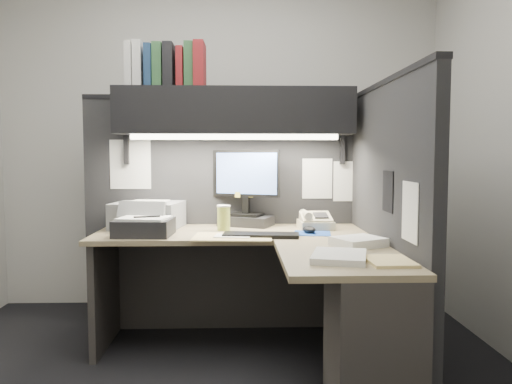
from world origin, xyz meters
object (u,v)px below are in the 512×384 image
at_px(desk, 291,301).
at_px(monitor, 246,196).
at_px(overhead_shelf, 235,112).
at_px(printer, 148,215).
at_px(keyboard, 261,235).
at_px(notebook_stack, 144,227).
at_px(coffee_cup, 224,219).
at_px(telephone, 316,222).

xyz_separation_m(desk, monitor, (-0.23, 0.81, 0.49)).
bearing_deg(overhead_shelf, printer, -179.39).
relative_size(desk, overhead_shelf, 1.10).
xyz_separation_m(desk, printer, (-0.88, 0.75, 0.37)).
distance_m(keyboard, notebook_stack, 0.71).
bearing_deg(monitor, coffee_cup, -101.31).
bearing_deg(coffee_cup, printer, 164.64).
height_order(desk, printer, printer).
bearing_deg(notebook_stack, monitor, 32.62).
relative_size(printer, notebook_stack, 1.29).
distance_m(monitor, printer, 0.67).
bearing_deg(telephone, notebook_stack, -170.14).
relative_size(overhead_shelf, telephone, 6.87).
xyz_separation_m(desk, keyboard, (-0.14, 0.34, 0.30)).
distance_m(desk, overhead_shelf, 1.33).
distance_m(monitor, telephone, 0.51).
distance_m(overhead_shelf, telephone, 0.90).
distance_m(overhead_shelf, monitor, 0.57).
xyz_separation_m(monitor, notebook_stack, (-0.62, -0.40, -0.16)).
relative_size(desk, telephone, 7.54).
xyz_separation_m(printer, notebook_stack, (0.04, -0.33, -0.04)).
bearing_deg(keyboard, telephone, 47.30).
bearing_deg(monitor, desk, -50.71).
bearing_deg(overhead_shelf, notebook_stack, -148.54).
bearing_deg(coffee_cup, notebook_stack, -158.37).
distance_m(keyboard, telephone, 0.49).
distance_m(overhead_shelf, keyboard, 0.88).
distance_m(keyboard, coffee_cup, 0.35).
relative_size(telephone, coffee_cup, 1.47).
bearing_deg(printer, monitor, 14.79).
height_order(desk, coffee_cup, coffee_cup).
height_order(coffee_cup, notebook_stack, coffee_cup).
height_order(monitor, notebook_stack, monitor).
bearing_deg(monitor, telephone, 4.91).
relative_size(keyboard, telephone, 1.99).
bearing_deg(notebook_stack, overhead_shelf, 31.46).
xyz_separation_m(overhead_shelf, keyboard, (0.16, -0.41, -0.76)).
relative_size(overhead_shelf, monitor, 2.99).
height_order(printer, notebook_stack, printer).
bearing_deg(notebook_stack, desk, -26.30).
relative_size(coffee_cup, printer, 0.36).
height_order(desk, monitor, monitor).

